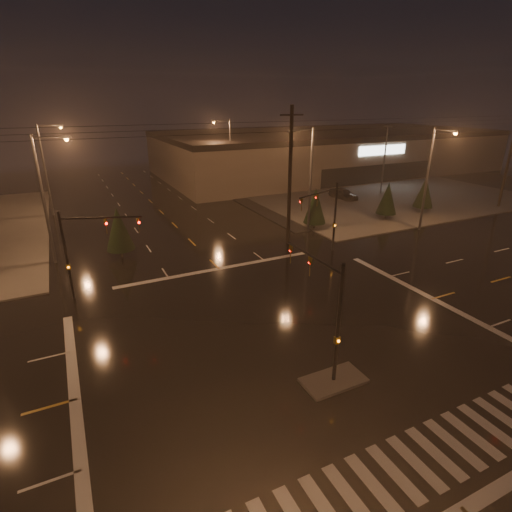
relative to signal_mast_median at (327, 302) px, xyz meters
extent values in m
plane|color=black|center=(0.00, 3.07, -3.75)|extent=(140.00, 140.00, 0.00)
cube|color=#4D4A45|center=(30.00, 33.07, -3.69)|extent=(36.00, 36.00, 0.12)
cube|color=#4D4A45|center=(0.00, -0.93, -3.68)|extent=(3.00, 1.60, 0.15)
cube|color=beige|center=(0.00, -5.93, -3.75)|extent=(15.00, 2.60, 0.01)
cube|color=beige|center=(0.00, -7.93, -3.75)|extent=(16.00, 0.50, 0.01)
cube|color=beige|center=(0.00, 14.07, -3.75)|extent=(16.00, 0.50, 0.01)
cube|color=black|center=(35.00, 31.07, -3.71)|extent=(50.00, 24.00, 0.08)
cube|color=#706050|center=(35.00, 49.07, -0.25)|extent=(60.00, 28.00, 7.00)
cube|color=black|center=(35.00, 49.07, 3.05)|extent=(60.20, 28.20, 0.80)
cube|color=white|center=(35.00, 34.97, 1.45)|extent=(9.00, 0.20, 1.40)
cube|color=black|center=(35.00, 35.02, -2.15)|extent=(22.00, 0.15, 2.80)
cylinder|color=black|center=(0.00, -0.93, -0.75)|extent=(0.18, 0.18, 6.00)
cylinder|color=black|center=(0.00, 1.32, 1.75)|extent=(0.12, 4.50, 0.12)
imported|color=#594707|center=(0.00, 3.35, 1.70)|extent=(0.16, 0.20, 1.00)
cube|color=#594707|center=(0.00, -0.93, -1.45)|extent=(0.25, 0.18, 0.35)
cylinder|color=black|center=(10.50, 13.57, -0.75)|extent=(0.18, 0.18, 6.00)
cylinder|color=black|center=(8.15, 12.72, 1.75)|extent=(4.74, 1.82, 0.12)
imported|color=#594707|center=(6.04, 11.95, 1.70)|extent=(0.24, 0.22, 1.00)
cube|color=#594707|center=(10.50, 13.57, -1.45)|extent=(0.25, 0.18, 0.35)
cylinder|color=black|center=(-10.50, 13.57, -0.75)|extent=(0.18, 0.18, 6.00)
cylinder|color=black|center=(-8.15, 12.72, 1.75)|extent=(4.74, 1.82, 0.12)
imported|color=#594707|center=(-6.04, 11.95, 1.70)|extent=(0.24, 0.22, 1.00)
cube|color=#594707|center=(-10.50, 13.57, -1.45)|extent=(0.25, 0.18, 0.35)
cylinder|color=#38383A|center=(-11.50, 21.07, 1.25)|extent=(0.24, 0.24, 10.00)
cylinder|color=#38383A|center=(-10.30, 21.07, 6.05)|extent=(2.40, 0.14, 0.14)
cube|color=#38383A|center=(-9.20, 21.07, 6.00)|extent=(0.70, 0.30, 0.18)
sphere|color=orange|center=(-9.20, 21.07, 5.87)|extent=(0.32, 0.32, 0.32)
cylinder|color=#38383A|center=(-11.50, 37.07, 1.25)|extent=(0.24, 0.24, 10.00)
cylinder|color=#38383A|center=(-10.30, 37.07, 6.05)|extent=(2.40, 0.14, 0.14)
cube|color=#38383A|center=(-9.20, 37.07, 6.00)|extent=(0.70, 0.30, 0.18)
sphere|color=orange|center=(-9.20, 37.07, 5.87)|extent=(0.32, 0.32, 0.32)
cylinder|color=#38383A|center=(11.50, 19.07, 1.25)|extent=(0.24, 0.24, 10.00)
cylinder|color=#38383A|center=(10.30, 19.07, 6.05)|extent=(2.40, 0.14, 0.14)
cube|color=#38383A|center=(9.20, 19.07, 6.00)|extent=(0.70, 0.30, 0.18)
sphere|color=orange|center=(9.20, 19.07, 5.87)|extent=(0.32, 0.32, 0.32)
cylinder|color=#38383A|center=(11.50, 39.07, 1.25)|extent=(0.24, 0.24, 10.00)
cylinder|color=#38383A|center=(10.30, 39.07, 6.05)|extent=(2.40, 0.14, 0.14)
cube|color=#38383A|center=(9.20, 39.07, 6.00)|extent=(0.70, 0.30, 0.18)
sphere|color=orange|center=(9.20, 39.07, 5.87)|extent=(0.32, 0.32, 0.32)
cylinder|color=#38383A|center=(22.00, 14.57, 1.25)|extent=(0.24, 0.24, 10.00)
cylinder|color=#38383A|center=(22.00, 13.37, 6.05)|extent=(0.14, 2.40, 0.14)
cube|color=#38383A|center=(22.00, 12.27, 6.00)|extent=(0.30, 0.70, 0.18)
sphere|color=orange|center=(22.00, 12.27, 5.87)|extent=(0.32, 0.32, 0.32)
cylinder|color=black|center=(8.00, 17.07, 2.25)|extent=(0.32, 0.32, 12.00)
cube|color=black|center=(8.00, 17.07, 7.45)|extent=(2.20, 0.12, 0.12)
cylinder|color=black|center=(38.00, 17.07, 2.25)|extent=(0.32, 0.32, 12.00)
cylinder|color=black|center=(12.49, 19.49, -3.40)|extent=(0.18, 0.18, 0.70)
cone|color=black|center=(12.49, 19.49, -1.29)|extent=(2.26, 2.26, 3.53)
cylinder|color=black|center=(21.57, 19.03, -3.40)|extent=(0.18, 0.18, 0.70)
cone|color=black|center=(21.57, 19.03, -1.35)|extent=(2.17, 2.17, 3.40)
cylinder|color=black|center=(27.52, 19.41, -3.40)|extent=(0.18, 0.18, 0.70)
cone|color=black|center=(27.52, 19.41, -1.31)|extent=(2.23, 2.23, 3.48)
cylinder|color=black|center=(-6.43, 20.02, -3.40)|extent=(0.18, 0.18, 0.70)
cone|color=black|center=(-6.43, 20.02, -1.26)|extent=(2.29, 2.29, 3.59)
imported|color=black|center=(23.39, 28.94, -3.00)|extent=(2.12, 4.55, 1.51)
camera|label=1|loc=(-9.96, -13.09, 8.57)|focal=28.00mm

